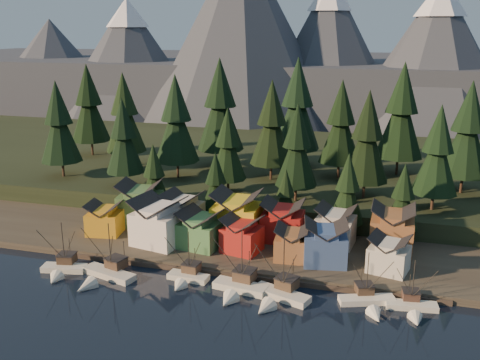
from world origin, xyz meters
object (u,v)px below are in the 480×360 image
(boat_4, at_px, (278,289))
(house_back_1, at_px, (182,211))
(boat_0, at_px, (62,263))
(boat_3, at_px, (238,280))
(house_back_0, at_px, (140,202))
(boat_1, at_px, (104,269))
(boat_6, at_px, (413,302))
(house_front_0, at_px, (105,217))
(boat_5, at_px, (369,296))
(boat_2, at_px, (186,271))
(house_front_1, at_px, (159,220))

(boat_4, distance_m, house_back_1, 36.38)
(boat_0, distance_m, boat_3, 36.07)
(house_back_0, bearing_deg, boat_3, -46.82)
(boat_1, relative_size, house_back_0, 1.18)
(boat_3, height_order, house_back_1, boat_3)
(house_back_0, distance_m, house_back_1, 11.76)
(boat_3, relative_size, boat_6, 1.30)
(boat_1, bearing_deg, boat_0, -165.75)
(boat_6, height_order, house_front_0, house_front_0)
(boat_5, height_order, house_back_1, house_back_1)
(house_front_0, bearing_deg, boat_3, -32.59)
(boat_3, relative_size, house_back_1, 1.39)
(boat_2, relative_size, boat_4, 0.88)
(boat_6, relative_size, house_front_0, 1.19)
(house_front_1, bearing_deg, boat_3, -22.36)
(boat_0, height_order, house_front_1, house_front_1)
(boat_6, bearing_deg, boat_5, 174.28)
(boat_1, distance_m, house_front_1, 17.49)
(boat_0, distance_m, house_back_1, 29.34)
(boat_4, bearing_deg, boat_1, -159.71)
(boat_3, relative_size, house_front_0, 1.56)
(boat_5, xyz_separation_m, boat_6, (7.39, 0.21, -0.05))
(boat_0, relative_size, boat_1, 0.88)
(boat_4, bearing_deg, boat_0, -160.25)
(boat_2, distance_m, boat_4, 18.69)
(boat_0, height_order, house_back_1, house_back_1)
(house_front_0, bearing_deg, boat_4, -29.73)
(boat_0, bearing_deg, boat_6, -7.73)
(boat_1, height_order, house_back_1, boat_1)
(boat_0, xyz_separation_m, house_back_0, (4.64, 26.16, 4.72))
(boat_0, xyz_separation_m, boat_3, (36.04, 1.54, 0.28))
(boat_3, bearing_deg, boat_1, -167.41)
(boat_4, bearing_deg, boat_3, -167.70)
(house_back_1, bearing_deg, boat_4, -34.01)
(boat_6, distance_m, house_back_0, 66.51)
(house_front_0, height_order, house_front_1, house_front_1)
(boat_1, height_order, boat_3, boat_3)
(boat_2, bearing_deg, boat_5, 4.49)
(house_front_0, distance_m, house_front_1, 14.64)
(house_back_0, bearing_deg, boat_2, -56.86)
(boat_0, height_order, boat_5, boat_0)
(house_front_1, height_order, house_back_1, house_front_1)
(house_front_0, bearing_deg, boat_0, -96.77)
(house_front_1, bearing_deg, boat_0, -120.17)
(house_front_1, distance_m, house_back_1, 8.41)
(boat_2, xyz_separation_m, boat_5, (34.31, -0.05, -0.34))
(house_front_0, height_order, house_back_0, house_back_0)
(boat_6, relative_size, house_front_1, 0.85)
(boat_3, distance_m, house_back_1, 30.28)
(boat_5, relative_size, house_back_0, 1.01)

